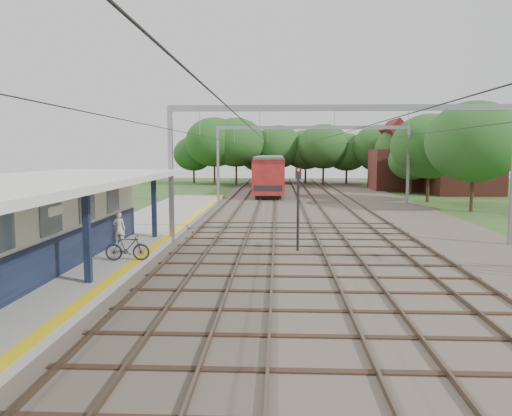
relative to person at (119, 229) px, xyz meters
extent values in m
plane|color=#2D4C1E|center=(6.93, -12.49, -1.15)|extent=(160.00, 160.00, 0.00)
cube|color=#473D33|center=(10.93, 17.51, -1.10)|extent=(18.00, 90.00, 0.10)
cube|color=gray|center=(-0.57, 1.51, -0.98)|extent=(5.00, 52.00, 0.35)
cube|color=yellow|center=(1.68, 1.51, -0.80)|extent=(0.45, 52.00, 0.01)
cube|color=beige|center=(-1.97, -5.49, 0.90)|extent=(3.20, 18.00, 3.40)
cube|color=black|center=(-0.35, -5.49, -0.10)|extent=(0.06, 18.00, 1.40)
cube|color=slate|center=(-0.34, -5.49, 1.40)|extent=(0.05, 16.00, 1.30)
cube|color=black|center=(1.03, -6.49, 0.80)|extent=(0.22, 0.22, 3.20)
cube|color=black|center=(1.03, 2.51, 0.80)|extent=(0.22, 0.22, 3.20)
cube|color=silver|center=(-0.87, -6.49, 2.52)|extent=(6.40, 20.00, 0.24)
cube|color=white|center=(0.93, -8.49, 1.85)|extent=(0.06, 0.85, 0.26)
cube|color=brown|center=(2.72, 17.51, -0.98)|extent=(0.07, 88.00, 0.15)
cube|color=brown|center=(4.15, 17.51, -0.98)|extent=(0.07, 88.00, 0.15)
cube|color=brown|center=(5.72, 17.51, -0.98)|extent=(0.07, 88.00, 0.15)
cube|color=brown|center=(7.15, 17.51, -0.98)|extent=(0.07, 88.00, 0.15)
cube|color=brown|center=(9.42, 17.51, -0.98)|extent=(0.07, 88.00, 0.15)
cube|color=brown|center=(10.85, 17.51, -0.98)|extent=(0.07, 88.00, 0.15)
cube|color=brown|center=(13.02, 17.51, -0.98)|extent=(0.07, 88.00, 0.15)
cube|color=brown|center=(14.45, 17.51, -0.98)|extent=(0.07, 88.00, 0.15)
cube|color=gray|center=(1.93, 2.51, 2.35)|extent=(0.22, 0.22, 7.00)
cube|color=gray|center=(10.43, 2.51, 5.70)|extent=(17.00, 0.20, 0.30)
cube|color=gray|center=(1.93, 22.51, 2.35)|extent=(0.22, 0.22, 7.00)
cube|color=gray|center=(18.93, 22.51, 2.35)|extent=(0.22, 0.22, 7.00)
cube|color=gray|center=(10.43, 22.51, 5.70)|extent=(17.00, 0.20, 0.30)
cylinder|color=black|center=(3.43, 17.51, 4.35)|extent=(0.02, 88.00, 0.02)
cylinder|color=black|center=(6.43, 17.51, 4.35)|extent=(0.02, 88.00, 0.02)
cylinder|color=black|center=(10.13, 17.51, 4.35)|extent=(0.02, 88.00, 0.02)
cylinder|color=black|center=(13.73, 17.51, 4.35)|extent=(0.02, 88.00, 0.02)
cylinder|color=#382619|center=(-3.07, 48.51, 0.29)|extent=(0.28, 0.28, 2.88)
ellipsoid|color=#244B1A|center=(-3.07, 48.51, 3.81)|extent=(6.72, 6.72, 5.76)
cylinder|color=#382619|center=(2.93, 50.51, 0.11)|extent=(0.28, 0.28, 2.52)
ellipsoid|color=#244B1A|center=(2.93, 50.51, 3.19)|extent=(5.88, 5.88, 5.04)
cylinder|color=#382619|center=(8.93, 47.51, 0.47)|extent=(0.28, 0.28, 3.24)
ellipsoid|color=#244B1A|center=(8.93, 47.51, 4.43)|extent=(7.56, 7.56, 6.48)
cylinder|color=#382619|center=(14.93, 49.51, 0.20)|extent=(0.28, 0.28, 2.70)
ellipsoid|color=#244B1A|center=(14.93, 49.51, 3.50)|extent=(6.30, 6.30, 5.40)
cylinder|color=#382619|center=(21.43, 25.51, 0.11)|extent=(0.28, 0.28, 2.52)
ellipsoid|color=#244B1A|center=(21.43, 25.51, 3.19)|extent=(5.88, 5.88, 5.04)
cylinder|color=#382619|center=(21.93, 41.51, 0.29)|extent=(0.28, 0.28, 2.88)
ellipsoid|color=#244B1A|center=(21.93, 41.51, 3.81)|extent=(6.72, 6.72, 5.76)
cube|color=brown|center=(27.93, 33.51, 1.10)|extent=(7.00, 6.00, 4.50)
cube|color=maroon|center=(27.93, 33.51, 4.25)|extent=(4.99, 6.12, 4.99)
cube|color=brown|center=(22.93, 39.51, 1.35)|extent=(8.00, 6.00, 5.00)
cube|color=maroon|center=(22.93, 39.51, 4.75)|extent=(5.52, 6.12, 5.52)
imported|color=beige|center=(0.00, 0.00, 0.00)|extent=(0.59, 0.39, 1.60)
imported|color=black|center=(1.33, -3.12, -0.27)|extent=(1.80, 0.63, 1.06)
cube|color=black|center=(6.43, 34.20, -0.83)|extent=(2.50, 17.85, 0.44)
cube|color=maroon|center=(6.43, 34.20, 1.11)|extent=(3.13, 19.40, 3.43)
cube|color=black|center=(6.43, 34.20, 1.48)|extent=(3.17, 17.85, 0.97)
cube|color=slate|center=(6.43, 34.20, 2.95)|extent=(2.88, 19.40, 0.28)
cube|color=black|center=(6.43, 54.20, -0.83)|extent=(2.50, 17.85, 0.44)
cube|color=maroon|center=(6.43, 54.20, 1.11)|extent=(3.13, 19.40, 3.43)
cube|color=black|center=(6.43, 54.20, 1.48)|extent=(3.17, 17.85, 0.97)
cube|color=slate|center=(6.43, 54.20, 2.95)|extent=(2.88, 19.40, 0.28)
cylinder|color=black|center=(8.28, 0.42, 0.66)|extent=(0.12, 0.12, 3.62)
cube|color=black|center=(8.28, 0.42, 2.57)|extent=(0.27, 0.17, 0.50)
sphere|color=red|center=(8.28, 0.32, 2.72)|extent=(0.13, 0.13, 0.13)
camera|label=1|loc=(7.34, -22.53, 3.54)|focal=35.00mm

